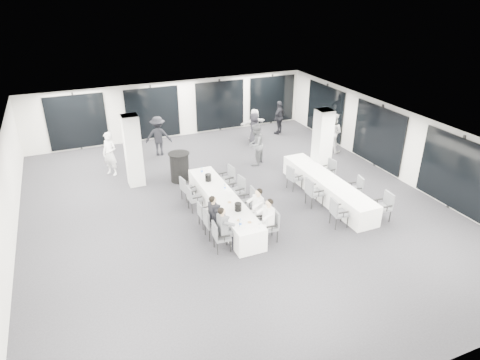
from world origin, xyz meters
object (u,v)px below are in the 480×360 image
at_px(chair_main_left_near, 219,235).
at_px(chair_main_right_far, 228,177).
at_px(chair_side_left_near, 337,211).
at_px(chair_side_left_far, 293,176).
at_px(standing_guest_d, 279,115).
at_px(standing_guest_g, 109,151).
at_px(chair_main_right_mid, 249,200).
at_px(chair_main_right_fourth, 238,188).
at_px(chair_side_right_near, 384,205).
at_px(chair_main_left_second, 211,222).
at_px(standing_guest_e, 254,127).
at_px(standing_guest_h, 333,130).
at_px(chair_main_left_mid, 204,213).
at_px(chair_main_right_second, 261,214).
at_px(chair_side_right_mid, 356,187).
at_px(banquet_table_side, 327,188).
at_px(ice_bucket_far, 208,178).
at_px(chair_main_left_fourth, 193,197).
at_px(chair_main_left_far, 186,187).
at_px(chair_main_right_near, 271,224).
at_px(standing_guest_f, 254,122).
at_px(ice_bucket_near, 238,207).
at_px(chair_side_right_far, 329,169).
at_px(banquet_table_main, 223,206).
at_px(standing_guest_c, 158,133).
at_px(cocktail_table, 180,167).

height_order(chair_main_left_near, chair_main_right_far, chair_main_right_far).
bearing_deg(chair_main_left_near, chair_side_left_near, 91.25).
relative_size(chair_main_left_near, chair_side_left_far, 1.00).
xyz_separation_m(standing_guest_d, standing_guest_g, (-8.65, -1.77, 0.05)).
xyz_separation_m(chair_side_left_near, standing_guest_d, (2.49, 8.78, 0.42)).
height_order(chair_main_right_mid, chair_main_right_fourth, chair_main_right_fourth).
bearing_deg(chair_side_right_near, chair_main_right_fourth, 56.87).
bearing_deg(chair_side_left_near, chair_main_left_second, -96.52).
bearing_deg(standing_guest_e, standing_guest_h, -117.11).
xyz_separation_m(chair_main_left_mid, chair_main_right_second, (1.66, -0.80, 0.03)).
bearing_deg(chair_side_left_near, chair_side_right_mid, 133.19).
xyz_separation_m(chair_main_right_second, chair_side_left_near, (2.32, -0.85, 0.04)).
distance_m(banquet_table_side, chair_main_left_second, 4.91).
distance_m(standing_guest_h, ice_bucket_far, 7.18).
bearing_deg(chair_main_left_fourth, chair_main_left_far, 177.61).
xyz_separation_m(banquet_table_side, chair_side_left_far, (-0.83, 1.04, 0.17)).
bearing_deg(chair_main_right_far, chair_main_right_near, 172.72).
bearing_deg(standing_guest_h, standing_guest_e, 21.26).
relative_size(chair_main_right_second, chair_main_right_far, 0.91).
distance_m(chair_side_right_mid, standing_guest_f, 7.41).
xyz_separation_m(standing_guest_g, ice_bucket_near, (3.10, -6.03, -0.14)).
relative_size(chair_main_right_mid, chair_side_right_near, 1.00).
bearing_deg(ice_bucket_far, chair_side_right_far, -4.92).
distance_m(standing_guest_d, standing_guest_e, 1.98).
relative_size(chair_main_left_fourth, chair_main_right_fourth, 0.92).
relative_size(banquet_table_main, chair_side_left_far, 5.25).
distance_m(standing_guest_f, standing_guest_h, 3.92).
bearing_deg(chair_main_left_far, chair_side_left_far, 70.18).
bearing_deg(chair_main_right_fourth, ice_bucket_near, 148.53).
relative_size(chair_side_right_far, standing_guest_c, 0.45).
height_order(banquet_table_side, chair_main_right_mid, chair_main_right_mid).
bearing_deg(chair_main_right_near, banquet_table_main, 27.66).
distance_m(standing_guest_e, ice_bucket_far, 6.02).
xyz_separation_m(chair_side_left_near, chair_side_right_mid, (1.66, 1.22, -0.03)).
height_order(cocktail_table, chair_main_right_near, cocktail_table).
distance_m(chair_main_left_far, standing_guest_d, 8.29).
bearing_deg(chair_main_right_near, standing_guest_g, 33.74).
bearing_deg(chair_main_right_second, chair_side_right_far, -56.22).
height_order(standing_guest_d, ice_bucket_near, standing_guest_d).
height_order(chair_main_right_mid, chair_side_left_far, chair_main_right_mid).
distance_m(standing_guest_c, standing_guest_g, 2.67).
distance_m(chair_main_right_far, standing_guest_f, 5.89).
height_order(chair_side_left_far, chair_side_right_near, chair_side_right_near).
xyz_separation_m(chair_main_right_far, standing_guest_f, (3.32, 4.86, 0.29)).
xyz_separation_m(chair_main_right_second, ice_bucket_far, (-0.90, 2.52, 0.36)).
bearing_deg(chair_main_left_mid, standing_guest_h, 115.52).
xyz_separation_m(chair_side_right_near, standing_guest_d, (0.82, 9.05, 0.41)).
xyz_separation_m(standing_guest_c, standing_guest_f, (4.86, 0.24, -0.16)).
bearing_deg(chair_side_right_far, chair_main_left_mid, 94.30).
xyz_separation_m(chair_main_left_mid, standing_guest_d, (6.47, 7.13, 0.48)).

